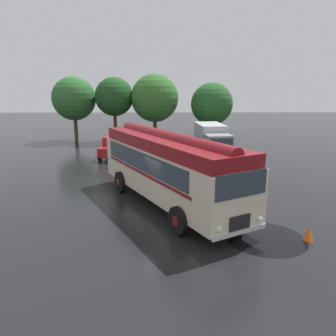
{
  "coord_description": "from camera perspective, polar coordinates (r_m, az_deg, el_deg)",
  "views": [
    {
      "loc": [
        -0.32,
        -13.99,
        5.44
      ],
      "look_at": [
        -0.12,
        2.36,
        1.4
      ],
      "focal_mm": 35.0,
      "sensor_mm": 36.0,
      "label": 1
    }
  ],
  "objects": [
    {
      "name": "car_mid_right",
      "position": [
        26.63,
        2.15,
        3.93
      ],
      "size": [
        2.04,
        4.24,
        1.66
      ],
      "color": "black",
      "rests_on": "ground"
    },
    {
      "name": "tree_centre",
      "position": [
        33.44,
        -2.32,
        12.18
      ],
      "size": [
        4.76,
        4.76,
        6.78
      ],
      "color": "#4C3823",
      "rests_on": "ground"
    },
    {
      "name": "tree_right_of_centre",
      "position": [
        33.53,
        7.89,
        10.96
      ],
      "size": [
        4.18,
        4.18,
        5.92
      ],
      "color": "#4C3823",
      "rests_on": "ground"
    },
    {
      "name": "traffic_cone",
      "position": [
        13.15,
        23.28,
        -10.44
      ],
      "size": [
        0.36,
        0.36,
        0.55
      ],
      "primitive_type": "cone",
      "color": "orange",
      "rests_on": "ground"
    },
    {
      "name": "box_van",
      "position": [
        27.05,
        7.62,
        5.08
      ],
      "size": [
        2.67,
        5.9,
        2.5
      ],
      "color": "#B2B7BC",
      "rests_on": "ground"
    },
    {
      "name": "puddle_patch",
      "position": [
        12.91,
        16.64,
        -11.64
      ],
      "size": [
        2.95,
        2.95,
        0.01
      ],
      "primitive_type": "cylinder",
      "color": "black",
      "rests_on": "ground"
    },
    {
      "name": "tree_far_left",
      "position": [
        35.51,
        -16.12,
        11.69
      ],
      "size": [
        4.44,
        4.44,
        6.55
      ],
      "color": "#4C3823",
      "rests_on": "ground"
    },
    {
      "name": "vintage_bus",
      "position": [
        15.26,
        0.09,
        0.44
      ],
      "size": [
        6.98,
        10.03,
        3.49
      ],
      "color": "beige",
      "rests_on": "ground"
    },
    {
      "name": "tree_left_of_centre",
      "position": [
        34.2,
        -9.34,
        12.16
      ],
      "size": [
        3.88,
        3.88,
        6.46
      ],
      "color": "#4C3823",
      "rests_on": "ground"
    },
    {
      "name": "ground_plane",
      "position": [
        15.01,
        0.57,
        -7.37
      ],
      "size": [
        120.0,
        120.0,
        0.0
      ],
      "primitive_type": "plane",
      "color": "black"
    },
    {
      "name": "car_near_left",
      "position": [
        26.61,
        -9.25,
        3.75
      ],
      "size": [
        2.22,
        4.32,
        1.66
      ],
      "color": "maroon",
      "rests_on": "ground"
    },
    {
      "name": "car_mid_left",
      "position": [
        25.91,
        -4.04,
        3.62
      ],
      "size": [
        2.16,
        4.3,
        1.66
      ],
      "color": "#144C28",
      "rests_on": "ground"
    }
  ]
}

